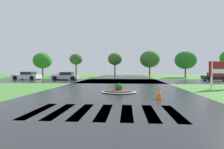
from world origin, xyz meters
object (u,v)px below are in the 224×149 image
object	(u,v)px
estate_billboard	(220,70)
car_white_sedan	(27,76)
car_silver_hatch	(66,76)
drainage_pipe_stack	(61,77)
traffic_cone	(159,94)
median_island	(119,91)
car_dark_suv	(217,77)

from	to	relation	value
estate_billboard	car_white_sedan	world-z (taller)	estate_billboard
car_white_sedan	car_silver_hatch	distance (m)	6.63
drainage_pipe_stack	traffic_cone	world-z (taller)	drainage_pipe_stack
median_island	car_white_sedan	bearing A→B (deg)	135.43
car_silver_hatch	traffic_cone	size ratio (longest dim) A/B	6.56
estate_billboard	traffic_cone	size ratio (longest dim) A/B	3.89
drainage_pipe_stack	median_island	bearing A→B (deg)	-57.22
car_white_sedan	traffic_cone	size ratio (longest dim) A/B	6.84
median_island	car_white_sedan	xyz separation A→B (m)	(-15.46, 15.23, 0.45)
median_island	car_white_sedan	world-z (taller)	car_white_sedan
estate_billboard	car_white_sedan	distance (m)	26.89
car_silver_hatch	car_dark_suv	size ratio (longest dim) A/B	0.99
car_white_sedan	car_dark_suv	bearing A→B (deg)	-179.25
traffic_cone	drainage_pipe_stack	bearing A→B (deg)	124.39
car_silver_hatch	traffic_cone	world-z (taller)	car_silver_hatch
estate_billboard	drainage_pipe_stack	world-z (taller)	estate_billboard
drainage_pipe_stack	traffic_cone	xyz separation A→B (m)	(12.43, -18.16, -0.19)
car_silver_hatch	traffic_cone	bearing A→B (deg)	122.73
estate_billboard	traffic_cone	world-z (taller)	estate_billboard
car_white_sedan	car_silver_hatch	xyz separation A→B (m)	(6.60, -0.69, -0.01)
car_white_sedan	traffic_cone	distance (m)	25.25
estate_billboard	median_island	world-z (taller)	estate_billboard
median_island	estate_billboard	bearing A→B (deg)	21.36
estate_billboard	car_silver_hatch	distance (m)	20.79
median_island	car_dark_suv	distance (m)	19.99
car_dark_suv	traffic_cone	distance (m)	20.55
estate_billboard	car_dark_suv	bearing A→B (deg)	-138.27
car_dark_suv	car_white_sedan	bearing A→B (deg)	179.88
car_dark_suv	car_silver_hatch	bearing A→B (deg)	-178.71
estate_billboard	car_white_sedan	xyz separation A→B (m)	(-24.12, 11.84, -1.00)
drainage_pipe_stack	car_silver_hatch	bearing A→B (deg)	-41.43
estate_billboard	car_dark_suv	world-z (taller)	estate_billboard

